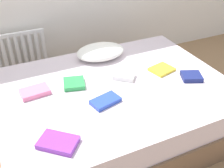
{
  "coord_description": "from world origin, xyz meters",
  "views": [
    {
      "loc": [
        -0.82,
        -1.71,
        1.78
      ],
      "look_at": [
        0.0,
        0.05,
        0.48
      ],
      "focal_mm": 42.38,
      "sensor_mm": 36.0,
      "label": 1
    }
  ],
  "objects": [
    {
      "name": "textbook_navy",
      "position": [
        0.67,
        -0.19,
        0.52
      ],
      "size": [
        0.22,
        0.21,
        0.04
      ],
      "primitive_type": "cube",
      "rotation": [
        0.0,
        0.0,
        -0.4
      ],
      "color": "navy",
      "rests_on": "bed"
    },
    {
      "name": "pillow",
      "position": [
        0.09,
        0.53,
        0.56
      ],
      "size": [
        0.5,
        0.36,
        0.13
      ],
      "primitive_type": "ellipsoid",
      "color": "white",
      "rests_on": "bed"
    },
    {
      "name": "radiator",
      "position": [
        -0.65,
        1.2,
        0.37
      ],
      "size": [
        0.64,
        0.04,
        0.53
      ],
      "color": "white",
      "rests_on": "ground"
    },
    {
      "name": "bed",
      "position": [
        0.0,
        0.0,
        0.25
      ],
      "size": [
        2.0,
        1.5,
        0.5
      ],
      "color": "brown",
      "rests_on": "ground"
    },
    {
      "name": "textbook_pink",
      "position": [
        -0.65,
        0.16,
        0.52
      ],
      "size": [
        0.24,
        0.17,
        0.04
      ],
      "primitive_type": "cube",
      "rotation": [
        0.0,
        0.0,
        0.08
      ],
      "color": "pink",
      "rests_on": "bed"
    },
    {
      "name": "textbook_white",
      "position": [
        0.13,
        0.07,
        0.52
      ],
      "size": [
        0.23,
        0.22,
        0.04
      ],
      "primitive_type": "cube",
      "rotation": [
        0.0,
        0.0,
        -0.69
      ],
      "color": "white",
      "rests_on": "bed"
    },
    {
      "name": "textbook_purple",
      "position": [
        -0.62,
        -0.47,
        0.52
      ],
      "size": [
        0.29,
        0.28,
        0.04
      ],
      "primitive_type": "cube",
      "rotation": [
        0.0,
        0.0,
        -0.72
      ],
      "color": "purple",
      "rests_on": "bed"
    },
    {
      "name": "textbook_green",
      "position": [
        -0.32,
        0.14,
        0.52
      ],
      "size": [
        0.22,
        0.22,
        0.04
      ],
      "primitive_type": "cube",
      "rotation": [
        0.0,
        0.0,
        -0.25
      ],
      "color": "green",
      "rests_on": "bed"
    },
    {
      "name": "ground_plane",
      "position": [
        0.0,
        0.0,
        0.0
      ],
      "size": [
        8.0,
        8.0,
        0.0
      ],
      "primitive_type": "plane",
      "color": "#93704C"
    },
    {
      "name": "textbook_blue",
      "position": [
        -0.17,
        -0.2,
        0.52
      ],
      "size": [
        0.25,
        0.18,
        0.03
      ],
      "primitive_type": "cube",
      "rotation": [
        0.0,
        0.0,
        0.25
      ],
      "color": "#2847B7",
      "rests_on": "bed"
    },
    {
      "name": "textbook_yellow",
      "position": [
        0.51,
        0.03,
        0.51
      ],
      "size": [
        0.24,
        0.22,
        0.03
      ],
      "primitive_type": "cube",
      "rotation": [
        0.0,
        0.0,
        0.24
      ],
      "color": "yellow",
      "rests_on": "bed"
    }
  ]
}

